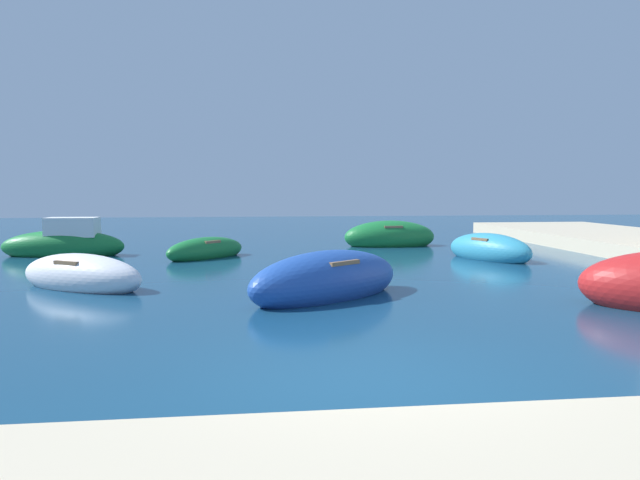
{
  "coord_description": "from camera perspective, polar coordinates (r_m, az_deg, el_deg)",
  "views": [
    {
      "loc": [
        -1.27,
        -6.29,
        2.22
      ],
      "look_at": [
        0.59,
        9.6,
        0.79
      ],
      "focal_mm": 32.18,
      "sensor_mm": 36.0,
      "label": 1
    }
  ],
  "objects": [
    {
      "name": "ground",
      "position": [
        6.79,
        4.61,
        -13.98
      ],
      "size": [
        80.0,
        80.0,
        0.0
      ],
      "primitive_type": "plane",
      "color": "navy"
    },
    {
      "name": "moored_boat_1",
      "position": [
        20.87,
        -24.06,
        -0.36
      ],
      "size": [
        4.02,
        1.37,
        1.52
      ],
      "rotation": [
        0.0,
        0.0,
        3.11
      ],
      "color": "#197233",
      "rests_on": "ground"
    },
    {
      "name": "moored_boat_2",
      "position": [
        13.89,
        -22.64,
        -3.31
      ],
      "size": [
        3.44,
        2.71,
        1.01
      ],
      "rotation": [
        0.0,
        0.0,
        2.59
      ],
      "color": "white",
      "rests_on": "ground"
    },
    {
      "name": "moored_boat_3",
      "position": [
        11.78,
        0.7,
        -4.04
      ],
      "size": [
        3.96,
        3.45,
        1.25
      ],
      "rotation": [
        0.0,
        0.0,
        0.64
      ],
      "color": "#1E479E",
      "rests_on": "ground"
    },
    {
      "name": "moored_boat_4",
      "position": [
        18.84,
        -11.28,
        -1.02
      ],
      "size": [
        2.83,
        2.83,
        0.87
      ],
      "rotation": [
        0.0,
        0.0,
        3.93
      ],
      "color": "#197233",
      "rests_on": "ground"
    },
    {
      "name": "moored_boat_5",
      "position": [
        22.5,
        6.94,
        0.32
      ],
      "size": [
        3.65,
        1.57,
        1.28
      ],
      "rotation": [
        0.0,
        0.0,
        3.18
      ],
      "color": "#197233",
      "rests_on": "ground"
    },
    {
      "name": "moored_boat_7",
      "position": [
        18.87,
        16.47,
        -0.95
      ],
      "size": [
        2.42,
        3.34,
        1.07
      ],
      "rotation": [
        0.0,
        0.0,
        2.01
      ],
      "color": "teal",
      "rests_on": "ground"
    }
  ]
}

